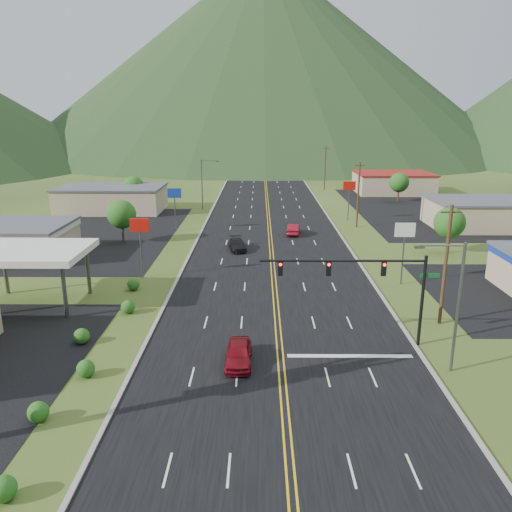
{
  "coord_description": "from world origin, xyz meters",
  "views": [
    {
      "loc": [
        -1.52,
        -20.56,
        16.76
      ],
      "look_at": [
        -1.83,
        22.6,
        4.5
      ],
      "focal_mm": 35.0,
      "sensor_mm": 36.0,
      "label": 1
    }
  ],
  "objects_px": {
    "gas_canopy": "(29,253)",
    "car_red_far": "(294,229)",
    "car_dark_mid": "(237,245)",
    "streetlight_east": "(454,299)",
    "car_red_near": "(239,354)",
    "traffic_signal": "(369,278)",
    "streetlight_west": "(204,181)"
  },
  "relations": [
    {
      "from": "streetlight_east",
      "to": "car_red_near",
      "type": "bearing_deg",
      "value": 176.68
    },
    {
      "from": "gas_canopy",
      "to": "car_red_far",
      "type": "xyz_separation_m",
      "value": [
        25.43,
        27.89,
        -4.11
      ]
    },
    {
      "from": "gas_canopy",
      "to": "car_dark_mid",
      "type": "height_order",
      "value": "gas_canopy"
    },
    {
      "from": "streetlight_west",
      "to": "car_red_far",
      "type": "bearing_deg",
      "value": -53.07
    },
    {
      "from": "car_red_far",
      "to": "car_dark_mid",
      "type": "bearing_deg",
      "value": 55.74
    },
    {
      "from": "car_dark_mid",
      "to": "car_red_far",
      "type": "height_order",
      "value": "car_red_far"
    },
    {
      "from": "streetlight_east",
      "to": "car_red_far",
      "type": "height_order",
      "value": "streetlight_east"
    },
    {
      "from": "car_red_near",
      "to": "car_red_far",
      "type": "bearing_deg",
      "value": 80.83
    },
    {
      "from": "car_dark_mid",
      "to": "car_red_far",
      "type": "bearing_deg",
      "value": 38.55
    },
    {
      "from": "traffic_signal",
      "to": "car_dark_mid",
      "type": "height_order",
      "value": "traffic_signal"
    },
    {
      "from": "car_red_far",
      "to": "traffic_signal",
      "type": "bearing_deg",
      "value": 102.46
    },
    {
      "from": "car_red_far",
      "to": "gas_canopy",
      "type": "bearing_deg",
      "value": 55.24
    },
    {
      "from": "streetlight_east",
      "to": "car_red_near",
      "type": "relative_size",
      "value": 1.99
    },
    {
      "from": "streetlight_east",
      "to": "streetlight_west",
      "type": "xyz_separation_m",
      "value": [
        -22.86,
        60.0,
        0.0
      ]
    },
    {
      "from": "streetlight_east",
      "to": "car_dark_mid",
      "type": "xyz_separation_m",
      "value": [
        -15.54,
        31.2,
        -4.49
      ]
    },
    {
      "from": "car_dark_mid",
      "to": "traffic_signal",
      "type": "bearing_deg",
      "value": -77.87
    },
    {
      "from": "car_red_far",
      "to": "streetlight_west",
      "type": "bearing_deg",
      "value": -45.48
    },
    {
      "from": "car_red_near",
      "to": "car_dark_mid",
      "type": "distance_m",
      "value": 30.41
    },
    {
      "from": "gas_canopy",
      "to": "car_dark_mid",
      "type": "xyz_separation_m",
      "value": [
        17.64,
        19.2,
        -4.18
      ]
    },
    {
      "from": "streetlight_east",
      "to": "traffic_signal",
      "type": "bearing_deg",
      "value": 139.61
    },
    {
      "from": "gas_canopy",
      "to": "car_red_far",
      "type": "relative_size",
      "value": 2.15
    },
    {
      "from": "car_red_near",
      "to": "car_red_far",
      "type": "relative_size",
      "value": 0.97
    },
    {
      "from": "car_red_near",
      "to": "car_dark_mid",
      "type": "height_order",
      "value": "car_red_near"
    },
    {
      "from": "streetlight_east",
      "to": "car_dark_mid",
      "type": "height_order",
      "value": "streetlight_east"
    },
    {
      "from": "gas_canopy",
      "to": "car_red_near",
      "type": "height_order",
      "value": "gas_canopy"
    },
    {
      "from": "traffic_signal",
      "to": "streetlight_west",
      "type": "distance_m",
      "value": 58.88
    },
    {
      "from": "streetlight_east",
      "to": "car_red_far",
      "type": "bearing_deg",
      "value": 100.99
    },
    {
      "from": "car_red_near",
      "to": "traffic_signal",
      "type": "bearing_deg",
      "value": 18.7
    },
    {
      "from": "traffic_signal",
      "to": "streetlight_west",
      "type": "height_order",
      "value": "streetlight_west"
    },
    {
      "from": "streetlight_east",
      "to": "streetlight_west",
      "type": "height_order",
      "value": "same"
    },
    {
      "from": "gas_canopy",
      "to": "traffic_signal",
      "type": "bearing_deg",
      "value": -15.7
    },
    {
      "from": "traffic_signal",
      "to": "car_red_near",
      "type": "relative_size",
      "value": 2.89
    }
  ]
}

